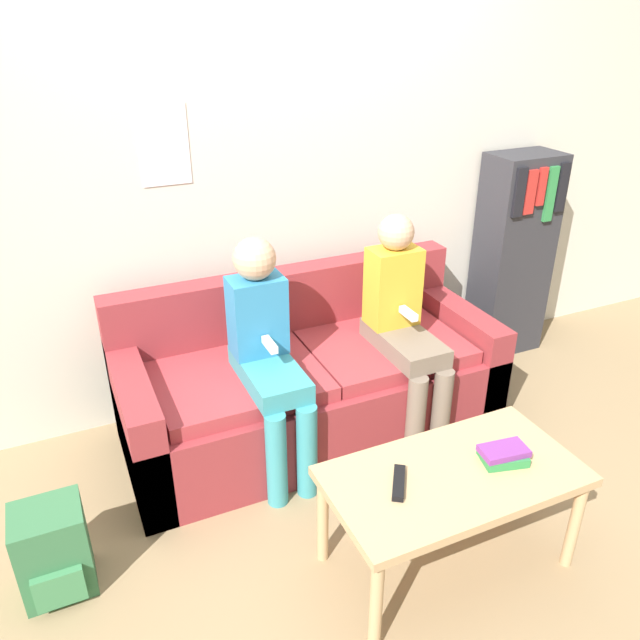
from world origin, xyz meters
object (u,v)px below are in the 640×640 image
at_px(person_left, 267,349).
at_px(tv_remote, 399,483).
at_px(couch, 309,382).
at_px(backpack, 54,551).
at_px(person_right, 403,320).
at_px(bookshelf, 513,255).
at_px(coffee_table, 453,484).

height_order(person_left, tv_remote, person_left).
relative_size(couch, backpack, 5.06).
bearing_deg(person_right, bookshelf, 24.09).
bearing_deg(person_left, bookshelf, 15.04).
xyz_separation_m(tv_remote, bookshelf, (1.54, 1.28, 0.16)).
distance_m(person_left, bookshelf, 1.79).
bearing_deg(couch, tv_remote, -94.90).
bearing_deg(couch, bookshelf, 11.26).
relative_size(person_right, bookshelf, 0.90).
xyz_separation_m(couch, person_right, (0.42, -0.18, 0.34)).
relative_size(coffee_table, person_left, 0.86).
bearing_deg(bookshelf, couch, -168.74).
height_order(couch, person_right, person_right).
height_order(person_left, person_right, person_right).
bearing_deg(backpack, person_left, 20.05).
bearing_deg(person_left, tv_remote, -77.11).
bearing_deg(tv_remote, person_left, 136.32).
relative_size(coffee_table, bookshelf, 0.77).
bearing_deg(bookshelf, coffee_table, -135.45).
relative_size(coffee_table, backpack, 2.59).
height_order(person_right, tv_remote, person_right).
bearing_deg(tv_remote, bookshelf, 73.12).
bearing_deg(tv_remote, coffee_table, 26.91).
height_order(coffee_table, tv_remote, tv_remote).
height_order(tv_remote, backpack, tv_remote).
bearing_deg(person_right, backpack, -168.00).
xyz_separation_m(coffee_table, backpack, (-1.37, 0.49, -0.21)).
xyz_separation_m(couch, backpack, (-1.23, -0.53, -0.09)).
distance_m(coffee_table, person_left, 0.96).
relative_size(coffee_table, tv_remote, 5.67).
height_order(coffee_table, person_right, person_right).
xyz_separation_m(couch, person_left, (-0.27, -0.17, 0.34)).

